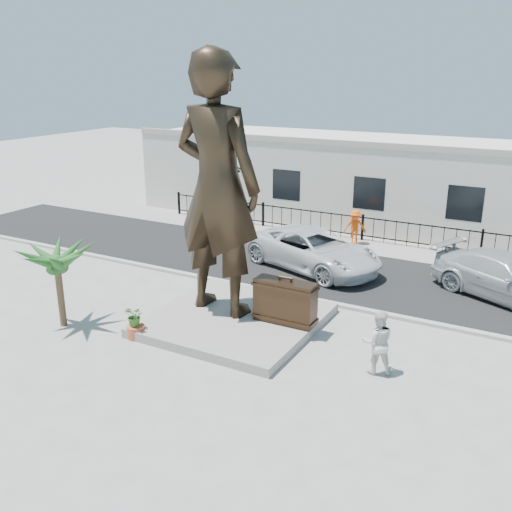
{
  "coord_description": "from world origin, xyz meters",
  "views": [
    {
      "loc": [
        8.36,
        -13.21,
        8.02
      ],
      "look_at": [
        0.0,
        2.0,
        2.3
      ],
      "focal_mm": 40.0,
      "sensor_mm": 36.0,
      "label": 1
    }
  ],
  "objects_px": {
    "suitcase": "(285,302)",
    "car_white": "(314,250)",
    "tourist": "(378,342)",
    "statue": "(217,186)"
  },
  "relations": [
    {
      "from": "tourist",
      "to": "car_white",
      "type": "distance_m",
      "value": 8.65
    },
    {
      "from": "statue",
      "to": "tourist",
      "type": "bearing_deg",
      "value": 173.49
    },
    {
      "from": "statue",
      "to": "suitcase",
      "type": "height_order",
      "value": "statue"
    },
    {
      "from": "car_white",
      "to": "statue",
      "type": "bearing_deg",
      "value": -169.22
    },
    {
      "from": "statue",
      "to": "tourist",
      "type": "height_order",
      "value": "statue"
    },
    {
      "from": "statue",
      "to": "tourist",
      "type": "xyz_separation_m",
      "value": [
        5.78,
        -1.09,
        -3.56
      ]
    },
    {
      "from": "tourist",
      "to": "car_white",
      "type": "xyz_separation_m",
      "value": [
        -4.94,
        7.1,
        -0.08
      ]
    },
    {
      "from": "statue",
      "to": "suitcase",
      "type": "relative_size",
      "value": 4.21
    },
    {
      "from": "suitcase",
      "to": "car_white",
      "type": "height_order",
      "value": "suitcase"
    },
    {
      "from": "suitcase",
      "to": "tourist",
      "type": "height_order",
      "value": "tourist"
    }
  ]
}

